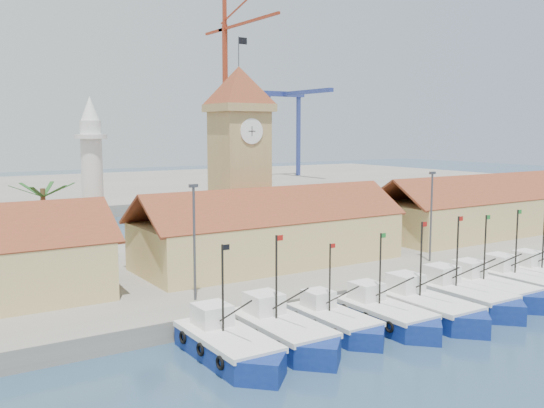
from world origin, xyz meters
TOP-DOWN VIEW (x-y plane):
  - ground at (0.00, 0.00)m, footprint 400.00×400.00m
  - quay at (0.00, 24.00)m, footprint 140.00×32.00m
  - terminal at (0.00, 110.00)m, footprint 240.00×80.00m
  - boat_0 at (-13.85, 3.02)m, footprint 3.75×10.27m
  - boat_1 at (-9.55, 3.27)m, footprint 3.83×10.48m
  - boat_2 at (-4.91, 3.39)m, footprint 3.29×9.01m
  - boat_3 at (-0.81, 2.46)m, footprint 3.55×9.73m
  - boat_4 at (3.08, 1.97)m, footprint 3.85×10.55m
  - boat_5 at (7.87, 2.48)m, footprint 3.85×10.55m
  - boat_6 at (11.86, 2.87)m, footprint 3.73×10.22m
  - boat_7 at (16.18, 2.80)m, footprint 3.81×10.44m
  - hall_center at (0.00, 20.00)m, footprint 27.04×10.13m
  - hall_right at (32.00, 20.00)m, footprint 31.20×10.13m
  - clock_tower at (0.00, 26.00)m, footprint 5.80×5.80m
  - minaret at (-15.00, 28.00)m, footprint 3.00×3.00m
  - palm_tree at (-20.00, 26.00)m, footprint 5.60×5.03m
  - lamp_posts at (0.50, 12.00)m, footprint 80.70×0.25m
  - crane_red_right at (41.15, 103.46)m, footprint 1.00×34.27m
  - gantry at (62.00, 106.65)m, footprint 13.00×22.00m

SIDE VIEW (x-z plane):
  - ground at x=0.00m, z-range 0.00..0.00m
  - boat_2 at x=-4.91m, z-range -2.70..4.11m
  - quay at x=0.00m, z-range 0.00..1.50m
  - boat_3 at x=-0.81m, z-range -2.92..4.44m
  - boat_6 at x=11.86m, z-range -3.07..4.66m
  - boat_0 at x=-13.85m, z-range -3.08..4.69m
  - boat_7 at x=16.18m, z-range -3.13..4.77m
  - boat_1 at x=-9.55m, z-range -3.15..4.79m
  - boat_5 at x=7.87m, z-range -3.17..4.82m
  - boat_4 at x=3.08m, z-range -3.17..4.82m
  - terminal at x=0.00m, z-range 0.00..2.00m
  - hall_center at x=0.00m, z-range 0.18..7.79m
  - hall_right at x=32.00m, z-range 0.18..7.79m
  - palm_tree at x=-20.00m, z-range 2.05..10.44m
  - lamp_posts at x=0.50m, z-range 1.96..10.99m
  - minaret at x=-15.00m, z-range 1.58..17.88m
  - clock_tower at x=0.00m, z-range 0.61..23.31m
  - gantry at x=62.00m, z-range 8.44..31.64m
  - crane_red_right at x=41.15m, z-range 4.62..50.03m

